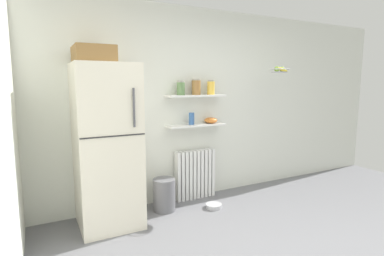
{
  "coord_description": "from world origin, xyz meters",
  "views": [
    {
      "loc": [
        -2.03,
        -1.72,
        1.6
      ],
      "look_at": [
        -0.3,
        1.6,
        1.05
      ],
      "focal_mm": 28.54,
      "sensor_mm": 36.0,
      "label": 1
    }
  ],
  "objects_px": {
    "pet_food_bowl": "(214,206)",
    "storage_jar_1": "(196,87)",
    "radiator": "(195,174)",
    "shelf_bowl": "(211,120)",
    "hanging_fruit_basket": "(280,70)",
    "vase": "(192,119)",
    "storage_jar_2": "(211,87)",
    "trash_bin": "(164,195)",
    "refrigerator": "(106,143)",
    "storage_jar_0": "(181,88)"
  },
  "relations": [
    {
      "from": "pet_food_bowl",
      "to": "storage_jar_1",
      "type": "bearing_deg",
      "value": 97.04
    },
    {
      "from": "radiator",
      "to": "shelf_bowl",
      "type": "relative_size",
      "value": 3.74
    },
    {
      "from": "hanging_fruit_basket",
      "to": "vase",
      "type": "bearing_deg",
      "value": 164.81
    },
    {
      "from": "storage_jar_2",
      "to": "pet_food_bowl",
      "type": "height_order",
      "value": "storage_jar_2"
    },
    {
      "from": "radiator",
      "to": "trash_bin",
      "type": "relative_size",
      "value": 1.66
    },
    {
      "from": "storage_jar_2",
      "to": "hanging_fruit_basket",
      "type": "distance_m",
      "value": 1.01
    },
    {
      "from": "refrigerator",
      "to": "hanging_fruit_basket",
      "type": "bearing_deg",
      "value": -2.39
    },
    {
      "from": "trash_bin",
      "to": "refrigerator",
      "type": "bearing_deg",
      "value": -175.59
    },
    {
      "from": "storage_jar_2",
      "to": "hanging_fruit_basket",
      "type": "bearing_deg",
      "value": -19.78
    },
    {
      "from": "refrigerator",
      "to": "radiator",
      "type": "xyz_separation_m",
      "value": [
        1.25,
        0.26,
        -0.6
      ]
    },
    {
      "from": "storage_jar_0",
      "to": "storage_jar_1",
      "type": "xyz_separation_m",
      "value": [
        0.23,
        -0.0,
        0.01
      ]
    },
    {
      "from": "storage_jar_1",
      "to": "pet_food_bowl",
      "type": "xyz_separation_m",
      "value": [
        0.05,
        -0.4,
        -1.53
      ]
    },
    {
      "from": "shelf_bowl",
      "to": "hanging_fruit_basket",
      "type": "bearing_deg",
      "value": -19.84
    },
    {
      "from": "storage_jar_0",
      "to": "vase",
      "type": "distance_m",
      "value": 0.44
    },
    {
      "from": "storage_jar_0",
      "to": "hanging_fruit_basket",
      "type": "height_order",
      "value": "hanging_fruit_basket"
    },
    {
      "from": "storage_jar_1",
      "to": "trash_bin",
      "type": "bearing_deg",
      "value": -162.28
    },
    {
      "from": "storage_jar_2",
      "to": "shelf_bowl",
      "type": "distance_m",
      "value": 0.45
    },
    {
      "from": "refrigerator",
      "to": "storage_jar_1",
      "type": "xyz_separation_m",
      "value": [
        1.25,
        0.23,
        0.61
      ]
    },
    {
      "from": "radiator",
      "to": "storage_jar_0",
      "type": "xyz_separation_m",
      "value": [
        -0.23,
        -0.03,
        1.2
      ]
    },
    {
      "from": "pet_food_bowl",
      "to": "hanging_fruit_basket",
      "type": "xyz_separation_m",
      "value": [
        1.1,
        0.07,
        1.76
      ]
    },
    {
      "from": "storage_jar_1",
      "to": "vase",
      "type": "relative_size",
      "value": 1.31
    },
    {
      "from": "radiator",
      "to": "storage_jar_2",
      "type": "height_order",
      "value": "storage_jar_2"
    },
    {
      "from": "vase",
      "to": "trash_bin",
      "type": "bearing_deg",
      "value": -159.9
    },
    {
      "from": "storage_jar_2",
      "to": "vase",
      "type": "bearing_deg",
      "value": 180.0
    },
    {
      "from": "storage_jar_1",
      "to": "shelf_bowl",
      "type": "distance_m",
      "value": 0.51
    },
    {
      "from": "radiator",
      "to": "storage_jar_2",
      "type": "distance_m",
      "value": 1.22
    },
    {
      "from": "shelf_bowl",
      "to": "hanging_fruit_basket",
      "type": "xyz_separation_m",
      "value": [
        0.92,
        -0.33,
        0.7
      ]
    },
    {
      "from": "storage_jar_0",
      "to": "hanging_fruit_basket",
      "type": "bearing_deg",
      "value": -13.51
    },
    {
      "from": "refrigerator",
      "to": "storage_jar_0",
      "type": "xyz_separation_m",
      "value": [
        1.02,
        0.23,
        0.59
      ]
    },
    {
      "from": "shelf_bowl",
      "to": "hanging_fruit_basket",
      "type": "height_order",
      "value": "hanging_fruit_basket"
    },
    {
      "from": "storage_jar_0",
      "to": "pet_food_bowl",
      "type": "height_order",
      "value": "storage_jar_0"
    },
    {
      "from": "refrigerator",
      "to": "shelf_bowl",
      "type": "relative_size",
      "value": 10.89
    },
    {
      "from": "storage_jar_0",
      "to": "pet_food_bowl",
      "type": "distance_m",
      "value": 1.59
    },
    {
      "from": "refrigerator",
      "to": "shelf_bowl",
      "type": "distance_m",
      "value": 1.51
    },
    {
      "from": "storage_jar_0",
      "to": "hanging_fruit_basket",
      "type": "distance_m",
      "value": 1.43
    },
    {
      "from": "refrigerator",
      "to": "storage_jar_1",
      "type": "distance_m",
      "value": 1.41
    },
    {
      "from": "storage_jar_2",
      "to": "trash_bin",
      "type": "bearing_deg",
      "value": -167.26
    },
    {
      "from": "radiator",
      "to": "hanging_fruit_basket",
      "type": "distance_m",
      "value": 1.88
    },
    {
      "from": "trash_bin",
      "to": "storage_jar_0",
      "type": "bearing_deg",
      "value": 28.57
    },
    {
      "from": "radiator",
      "to": "vase",
      "type": "distance_m",
      "value": 0.79
    },
    {
      "from": "storage_jar_2",
      "to": "pet_food_bowl",
      "type": "bearing_deg",
      "value": -114.3
    },
    {
      "from": "trash_bin",
      "to": "hanging_fruit_basket",
      "type": "bearing_deg",
      "value": -5.19
    },
    {
      "from": "storage_jar_2",
      "to": "trash_bin",
      "type": "height_order",
      "value": "storage_jar_2"
    },
    {
      "from": "storage_jar_2",
      "to": "trash_bin",
      "type": "relative_size",
      "value": 0.48
    },
    {
      "from": "radiator",
      "to": "trash_bin",
      "type": "bearing_deg",
      "value": -159.5
    },
    {
      "from": "refrigerator",
      "to": "hanging_fruit_basket",
      "type": "distance_m",
      "value": 2.54
    },
    {
      "from": "shelf_bowl",
      "to": "storage_jar_1",
      "type": "bearing_deg",
      "value": -180.0
    },
    {
      "from": "vase",
      "to": "storage_jar_0",
      "type": "bearing_deg",
      "value": 180.0
    },
    {
      "from": "radiator",
      "to": "storage_jar_2",
      "type": "xyz_separation_m",
      "value": [
        0.23,
        -0.03,
        1.2
      ]
    },
    {
      "from": "storage_jar_1",
      "to": "shelf_bowl",
      "type": "xyz_separation_m",
      "value": [
        0.23,
        0.0,
        -0.46
      ]
    }
  ]
}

